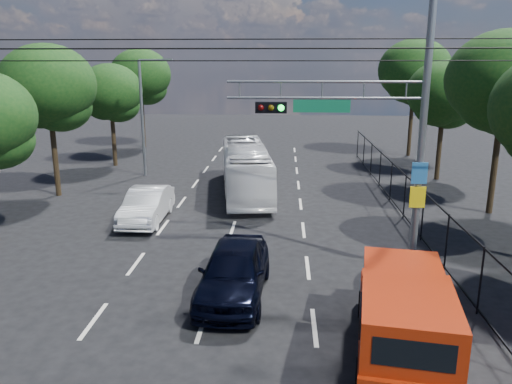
# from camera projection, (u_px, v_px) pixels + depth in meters

# --- Properties ---
(lane_markings) EXTENTS (6.12, 38.00, 0.01)m
(lane_markings) POSITION_uv_depth(u_px,v_px,m) (237.00, 215.00, 23.10)
(lane_markings) COLOR beige
(lane_markings) RESTS_ON ground
(signal_mast) EXTENTS (6.43, 0.39, 9.50)m
(signal_mast) POSITION_uv_depth(u_px,v_px,m) (385.00, 115.00, 15.69)
(signal_mast) COLOR slate
(signal_mast) RESTS_ON ground
(streetlight_left) EXTENTS (2.09, 0.22, 7.08)m
(streetlight_left) POSITION_uv_depth(u_px,v_px,m) (145.00, 112.00, 30.19)
(streetlight_left) COLOR slate
(streetlight_left) RESTS_ON ground
(utility_wires) EXTENTS (22.00, 5.04, 0.74)m
(utility_wires) POSITION_uv_depth(u_px,v_px,m) (220.00, 50.00, 16.30)
(utility_wires) COLOR black
(utility_wires) RESTS_ON ground
(fence_right) EXTENTS (0.06, 34.03, 2.00)m
(fence_right) POSITION_uv_depth(u_px,v_px,m) (415.00, 207.00, 20.67)
(fence_right) COLOR black
(fence_right) RESTS_ON ground
(tree_right_c) EXTENTS (5.10, 5.10, 8.29)m
(tree_right_c) POSITION_uv_depth(u_px,v_px,m) (504.00, 88.00, 22.01)
(tree_right_c) COLOR black
(tree_right_c) RESTS_ON ground
(tree_right_d) EXTENTS (4.32, 4.32, 7.02)m
(tree_right_d) POSITION_uv_depth(u_px,v_px,m) (444.00, 98.00, 29.02)
(tree_right_d) COLOR black
(tree_right_d) RESTS_ON ground
(tree_right_e) EXTENTS (5.28, 5.28, 8.58)m
(tree_right_e) POSITION_uv_depth(u_px,v_px,m) (415.00, 75.00, 36.47)
(tree_right_e) COLOR black
(tree_right_e) RESTS_ON ground
(tree_left_c) EXTENTS (4.80, 4.80, 7.80)m
(tree_left_c) POSITION_uv_depth(u_px,v_px,m) (49.00, 92.00, 25.20)
(tree_left_c) COLOR black
(tree_left_c) RESTS_ON ground
(tree_left_d) EXTENTS (4.20, 4.20, 6.83)m
(tree_left_d) POSITION_uv_depth(u_px,v_px,m) (111.00, 96.00, 33.08)
(tree_left_d) COLOR black
(tree_left_d) RESTS_ON ground
(tree_left_e) EXTENTS (4.92, 4.92, 7.99)m
(tree_left_e) POSITION_uv_depth(u_px,v_px,m) (141.00, 79.00, 40.62)
(tree_left_e) COLOR black
(tree_left_e) RESTS_ON ground
(red_pickup) EXTENTS (2.83, 5.75, 2.06)m
(red_pickup) POSITION_uv_depth(u_px,v_px,m) (403.00, 314.00, 11.70)
(red_pickup) COLOR black
(red_pickup) RESTS_ON ground
(navy_hatchback) EXTENTS (2.14, 4.85, 1.62)m
(navy_hatchback) POSITION_uv_depth(u_px,v_px,m) (234.00, 271.00, 14.87)
(navy_hatchback) COLOR black
(navy_hatchback) RESTS_ON ground
(white_bus) EXTENTS (3.49, 9.79, 2.67)m
(white_bus) POSITION_uv_depth(u_px,v_px,m) (246.00, 169.00, 26.64)
(white_bus) COLOR white
(white_bus) RESTS_ON ground
(white_van) EXTENTS (1.56, 4.46, 1.47)m
(white_van) POSITION_uv_depth(u_px,v_px,m) (147.00, 205.00, 22.00)
(white_van) COLOR silver
(white_van) RESTS_ON ground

